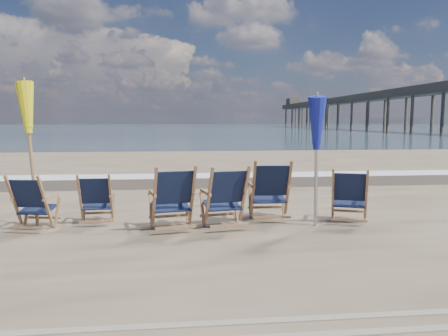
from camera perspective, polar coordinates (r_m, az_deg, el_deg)
The scene contains 12 objects.
ocean at distance 133.86m, azimuth -5.91°, elevation 5.35°, with size 400.00×400.00×0.00m, color #3A5161.
surf_foam at distance 14.28m, azimuth -2.67°, elevation -0.98°, with size 200.00×1.40×0.01m, color silver.
wet_sand_strip at distance 12.79m, azimuth -2.25°, elevation -1.81°, with size 200.00×2.60×0.00m, color #42362A.
beach_chair_0 at distance 7.51m, azimuth -22.31°, elevation -4.30°, with size 0.60×0.68×0.94m, color #121A35, non-canonical shape.
beach_chair_1 at distance 7.69m, azimuth -14.58°, elevation -3.94°, with size 0.58×0.65×0.90m, color #121A35, non-canonical shape.
beach_chair_2 at distance 7.05m, azimuth -4.11°, elevation -3.88°, with size 0.70×0.79×1.09m, color #121A35, non-canonical shape.
beach_chair_3 at distance 7.16m, azimuth 2.70°, elevation -3.77°, with size 0.69×0.78×1.08m, color #121A35, non-canonical shape.
beach_chair_4 at distance 7.76m, azimuth 8.41°, elevation -2.94°, with size 0.71×0.80×1.11m, color #121A35, non-canonical shape.
beach_chair_5 at distance 7.79m, azimuth 18.10°, elevation -3.61°, with size 0.63×0.71×0.98m, color #121A35, non-canonical shape.
umbrella_yellow at distance 7.90m, azimuth -24.06°, elevation 6.27°, with size 0.30×0.30×2.40m.
umbrella_blue at distance 7.28m, azimuth 12.06°, elevation 4.99°, with size 0.30×0.30×2.17m.
fishing_pier at distance 88.85m, azimuth 19.87°, elevation 7.63°, with size 4.40×140.00×9.30m, color #4E4339, non-canonical shape.
Camera 1 is at (-0.88, -5.84, 1.77)m, focal length 35.00 mm.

